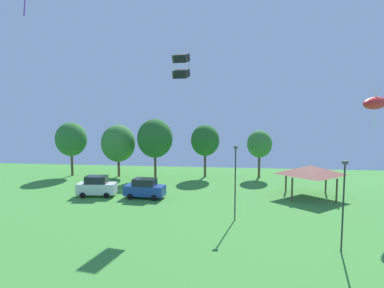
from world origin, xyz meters
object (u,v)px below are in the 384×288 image
at_px(parked_car_second_from_left, 145,188).
at_px(treeline_tree_3, 205,140).
at_px(parked_car_leftmost, 97,186).
at_px(treeline_tree_1, 118,143).
at_px(park_pavilion, 310,170).
at_px(treeline_tree_0, 71,139).
at_px(kite_flying_1, 376,103).
at_px(treeline_tree_4, 259,144).
at_px(kite_flying_2, 181,66).
at_px(light_post_2, 343,201).
at_px(treeline_tree_2, 155,138).
at_px(light_post_0, 235,179).

bearing_deg(parked_car_second_from_left, treeline_tree_3, 70.96).
height_order(parked_car_leftmost, parked_car_second_from_left, parked_car_leftmost).
height_order(parked_car_second_from_left, treeline_tree_3, treeline_tree_3).
relative_size(treeline_tree_1, treeline_tree_3, 1.00).
bearing_deg(park_pavilion, treeline_tree_3, 141.36).
bearing_deg(treeline_tree_3, treeline_tree_0, -176.04).
xyz_separation_m(kite_flying_1, treeline_tree_4, (-9.90, 14.63, -5.62)).
bearing_deg(kite_flying_2, treeline_tree_0, 146.10).
bearing_deg(parked_car_leftmost, treeline_tree_3, 42.81).
relative_size(parked_car_second_from_left, treeline_tree_1, 0.60).
bearing_deg(parked_car_second_from_left, kite_flying_2, -6.29).
xyz_separation_m(park_pavilion, light_post_2, (-1.22, -15.41, 0.55)).
distance_m(light_post_2, treeline_tree_2, 30.25).
height_order(kite_flying_1, park_pavilion, kite_flying_1).
relative_size(light_post_0, treeline_tree_0, 0.84).
xyz_separation_m(kite_flying_2, parked_car_second_from_left, (-4.30, 0.87, -13.30)).
distance_m(parked_car_second_from_left, treeline_tree_1, 14.13).
height_order(kite_flying_2, light_post_2, kite_flying_2).
xyz_separation_m(kite_flying_1, light_post_0, (-13.58, -5.31, -6.75)).
xyz_separation_m(light_post_2, treeline_tree_1, (-24.22, 24.41, 1.30)).
bearing_deg(treeline_tree_1, light_post_0, -47.24).
relative_size(light_post_2, treeline_tree_4, 0.93).
bearing_deg(treeline_tree_2, kite_flying_2, -64.94).
bearing_deg(parked_car_leftmost, park_pavilion, 0.80).
bearing_deg(kite_flying_2, treeline_tree_1, 131.82).
bearing_deg(treeline_tree_3, kite_flying_2, -96.14).
bearing_deg(parked_car_leftmost, treeline_tree_1, 91.11).
relative_size(kite_flying_1, treeline_tree_2, 0.60).
relative_size(parked_car_leftmost, treeline_tree_0, 0.56).
xyz_separation_m(kite_flying_1, parked_car_leftmost, (-29.19, 1.41, -9.36)).
distance_m(parked_car_second_from_left, treeline_tree_3, 14.74).
height_order(kite_flying_1, parked_car_leftmost, kite_flying_1).
relative_size(light_post_0, treeline_tree_4, 0.97).
xyz_separation_m(kite_flying_2, light_post_0, (5.66, -5.71, -10.63)).
bearing_deg(kite_flying_2, parked_car_leftmost, 174.23).
bearing_deg(treeline_tree_3, parked_car_leftmost, -131.93).
bearing_deg(parked_car_leftmost, parked_car_second_from_left, -6.64).
bearing_deg(treeline_tree_0, treeline_tree_3, 3.96).
height_order(kite_flying_2, parked_car_second_from_left, kite_flying_2).
bearing_deg(light_post_2, treeline_tree_2, 127.95).
relative_size(parked_car_leftmost, treeline_tree_3, 0.58).
relative_size(kite_flying_2, treeline_tree_2, 0.32).
relative_size(treeline_tree_1, treeline_tree_4, 1.11).
xyz_separation_m(treeline_tree_0, treeline_tree_3, (19.87, 1.38, -0.09)).
height_order(light_post_0, light_post_2, light_post_0).
relative_size(parked_car_leftmost, treeline_tree_2, 0.52).
distance_m(treeline_tree_1, treeline_tree_2, 5.75).
distance_m(parked_car_second_from_left, treeline_tree_0, 18.70).
relative_size(park_pavilion, treeline_tree_1, 0.78).
xyz_separation_m(park_pavilion, treeline_tree_0, (-32.58, 8.79, 2.40)).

